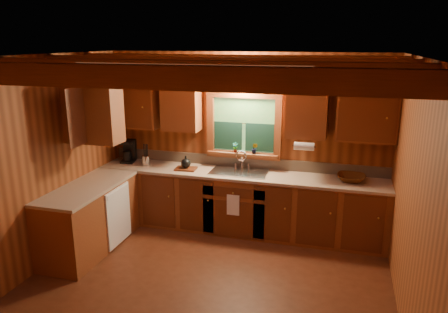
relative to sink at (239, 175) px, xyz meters
name	(u,v)px	position (x,y,z in m)	size (l,w,h in m)	color
room	(204,180)	(0.00, -1.60, 0.44)	(4.20, 4.20, 4.20)	#502513
ceiling_beams	(202,67)	(0.00, -1.60, 1.63)	(4.20, 2.54, 0.18)	brown
base_cabinets	(200,207)	(-0.49, -0.32, -0.43)	(4.20, 2.22, 0.86)	brown
countertop	(201,177)	(-0.48, -0.31, 0.02)	(4.20, 2.24, 0.04)	tan
backsplash	(244,162)	(0.00, 0.28, 0.12)	(4.20, 0.02, 0.16)	tan
dishwasher_panel	(119,216)	(-1.47, -0.92, -0.43)	(0.02, 0.60, 0.80)	white
upper_cabinets	(197,108)	(-0.56, -0.18, 0.98)	(4.19, 1.77, 0.78)	brown
window	(244,126)	(0.00, 0.26, 0.67)	(1.12, 0.08, 1.00)	brown
window_sill	(243,154)	(0.00, 0.22, 0.26)	(1.06, 0.14, 0.04)	brown
wall_sconce	(242,84)	(0.00, 0.14, 1.31)	(0.45, 0.21, 0.17)	black
paper_towel_roll	(304,146)	(0.92, -0.07, 0.51)	(0.11, 0.11, 0.27)	white
dish_towel	(233,205)	(0.00, -0.34, -0.34)	(0.18, 0.01, 0.30)	white
sink	(239,175)	(0.00, 0.00, 0.00)	(0.82, 0.48, 0.43)	silver
coffee_maker	(128,151)	(-1.82, 0.09, 0.22)	(0.20, 0.25, 0.35)	black
utensil_crock	(146,160)	(-1.47, -0.02, 0.13)	(0.12, 0.12, 0.33)	silver
cutting_board	(186,169)	(-0.79, -0.08, 0.06)	(0.30, 0.22, 0.03)	#552512
teakettle	(186,163)	(-0.79, -0.08, 0.14)	(0.14, 0.14, 0.18)	black
wicker_basket	(351,178)	(1.56, 0.02, 0.09)	(0.38, 0.38, 0.09)	#48230C
potted_plant_left	(235,147)	(-0.11, 0.19, 0.36)	(0.08, 0.06, 0.16)	#552512
potted_plant_right	(255,148)	(0.18, 0.20, 0.37)	(0.09, 0.07, 0.16)	#552512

